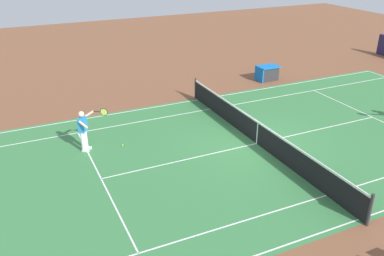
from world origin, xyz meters
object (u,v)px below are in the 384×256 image
Objects in this scene: tennis_ball at (122,145)px; equipment_cart_tarped at (267,73)px; tennis_net at (258,133)px; tennis_player_near at (84,129)px.

tennis_ball is 0.05× the size of equipment_cart_tarped.
tennis_player_near reaches higher than tennis_net.
tennis_player_near is at bearing -11.38° from tennis_ball.
tennis_player_near is 1.68m from tennis_ball.
tennis_player_near is 25.71× the size of tennis_ball.
tennis_net is 5.46m from tennis_ball.
equipment_cart_tarped is at bearing -155.42° from tennis_ball.
equipment_cart_tarped is (-5.09, -6.72, -0.05)m from tennis_net.
tennis_ball is (-1.39, 0.28, -0.90)m from tennis_player_near.
tennis_ball is at bearing 24.58° from equipment_cart_tarped.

